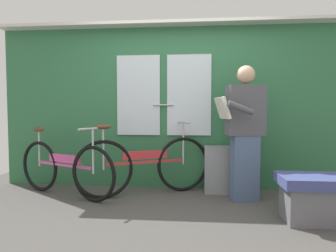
# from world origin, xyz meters

# --- Properties ---
(ground_plane) EXTENTS (5.97, 3.89, 0.04)m
(ground_plane) POSITION_xyz_m (0.00, 0.00, -0.02)
(ground_plane) COLOR #474442
(train_door_wall) EXTENTS (4.97, 0.28, 2.25)m
(train_door_wall) POSITION_xyz_m (-0.01, 1.14, 1.18)
(train_door_wall) COLOR #2D6B42
(train_door_wall) RESTS_ON ground_plane
(bicycle_near_door) EXTENTS (1.62, 0.81, 0.93)m
(bicycle_near_door) POSITION_xyz_m (-0.40, 0.71, 0.38)
(bicycle_near_door) COLOR black
(bicycle_near_door) RESTS_ON ground_plane
(bicycle_leaning_behind) EXTENTS (1.50, 0.75, 0.88)m
(bicycle_leaning_behind) POSITION_xyz_m (-1.40, 0.58, 0.36)
(bicycle_leaning_behind) COLOR black
(bicycle_leaning_behind) RESTS_ON ground_plane
(passenger_reading_newspaper) EXTENTS (0.60, 0.52, 1.60)m
(passenger_reading_newspaper) POSITION_xyz_m (0.81, 0.60, 0.84)
(passenger_reading_newspaper) COLOR slate
(passenger_reading_newspaper) RESTS_ON ground_plane
(trash_bin_by_wall) EXTENTS (0.35, 0.28, 0.60)m
(trash_bin_by_wall) POSITION_xyz_m (0.53, 0.92, 0.30)
(trash_bin_by_wall) COLOR gray
(trash_bin_by_wall) RESTS_ON ground_plane
(bench_seat_corner) EXTENTS (0.70, 0.44, 0.45)m
(bench_seat_corner) POSITION_xyz_m (1.39, -0.03, 0.24)
(bench_seat_corner) COLOR #3D477F
(bench_seat_corner) RESTS_ON ground_plane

